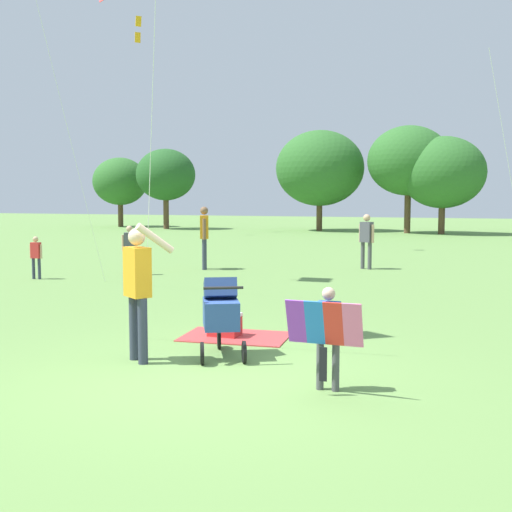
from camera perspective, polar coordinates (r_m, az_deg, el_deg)
The scene contains 11 objects.
ground_plane at distance 7.42m, azimuth -4.36°, elevation -10.84°, with size 120.00×120.00×0.00m, color #668E47.
treeline_distant at distance 38.93m, azimuth 9.34°, elevation 7.71°, with size 33.21×6.60×6.20m.
child_with_butterfly_kite at distance 6.81m, azimuth 6.39°, elevation -6.48°, with size 0.80×0.34×1.11m.
person_adult_flyer at distance 8.06m, azimuth -10.49°, elevation -2.27°, with size 0.67×0.46×1.75m.
stroller at distance 8.29m, azimuth -3.16°, elevation -4.81°, with size 0.83×1.10×1.03m.
person_red_shirt at distance 17.24m, azimuth -11.20°, elevation 0.89°, with size 0.39×0.28×1.31m.
person_sitting_far at distance 18.55m, azimuth 9.83°, elevation 1.70°, with size 0.47×0.33×1.58m.
person_couple_left at distance 18.28m, azimuth -4.63°, elevation 2.11°, with size 0.38×0.53×1.79m.
person_kid_running at distance 16.97m, azimuth -19.03°, elevation 0.17°, with size 0.35×0.17×1.08m.
picnic_blanket at distance 9.50m, azimuth -1.83°, elevation -7.19°, with size 1.54×1.03×0.02m, color #CC3D3D.
cooler_box at distance 9.50m, azimuth -2.81°, elevation -6.15°, with size 0.45×0.33×0.35m.
Camera 1 is at (3.02, -6.45, 2.05)m, focal length 44.84 mm.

